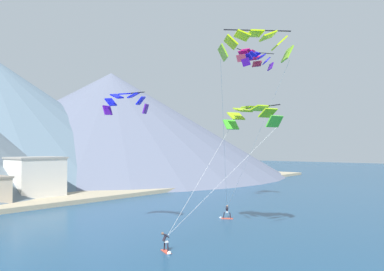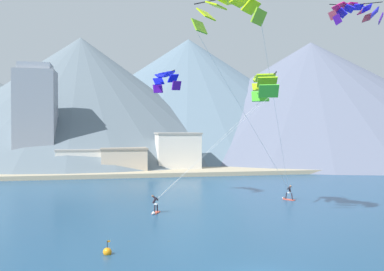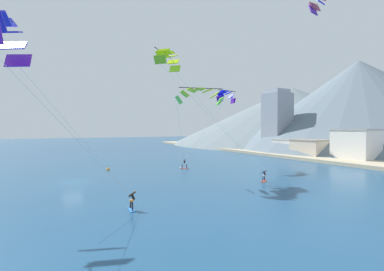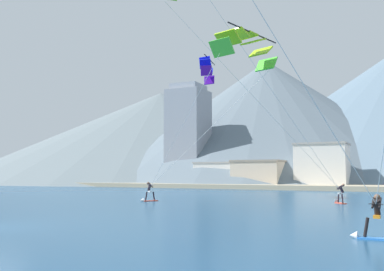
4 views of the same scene
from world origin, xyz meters
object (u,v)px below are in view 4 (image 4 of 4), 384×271
object	(u,v)px
parafoil_kite_mid_center	(245,45)
parafoil_kite_distant_high_outer	(207,67)
kitesurfer_near_lead	(372,224)
kitesurfer_near_trail	(340,197)
kitesurfer_mid_center	(148,195)

from	to	relation	value
parafoil_kite_mid_center	parafoil_kite_distant_high_outer	xyz separation A→B (m)	(-7.91, 10.16, 1.48)
kitesurfer_near_lead	parafoil_kite_distant_high_outer	size ratio (longest dim) A/B	0.36
parafoil_kite_mid_center	parafoil_kite_distant_high_outer	size ratio (longest dim) A/B	2.36
kitesurfer_near_lead	parafoil_kite_distant_high_outer	distance (m)	31.24
parafoil_kite_mid_center	parafoil_kite_distant_high_outer	bearing A→B (deg)	127.92
kitesurfer_near_trail	parafoil_kite_distant_high_outer	world-z (taller)	parafoil_kite_distant_high_outer
kitesurfer_near_lead	parafoil_kite_mid_center	xyz separation A→B (m)	(-9.39, 12.31, 11.64)
kitesurfer_near_trail	kitesurfer_mid_center	bearing A→B (deg)	-162.65
kitesurfer_mid_center	parafoil_kite_mid_center	distance (m)	15.52
kitesurfer_near_lead	kitesurfer_near_trail	distance (m)	19.79
kitesurfer_near_lead	parafoil_kite_mid_center	distance (m)	19.37
parafoil_kite_distant_high_outer	kitesurfer_mid_center	bearing A→B (deg)	-105.05
kitesurfer_near_lead	parafoil_kite_distant_high_outer	bearing A→B (deg)	127.61
kitesurfer_near_lead	kitesurfer_mid_center	size ratio (longest dim) A/B	1.00
kitesurfer_mid_center	parafoil_kite_distant_high_outer	distance (m)	15.46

